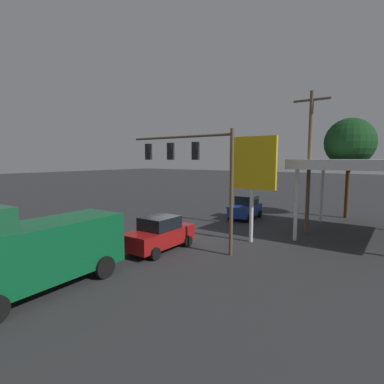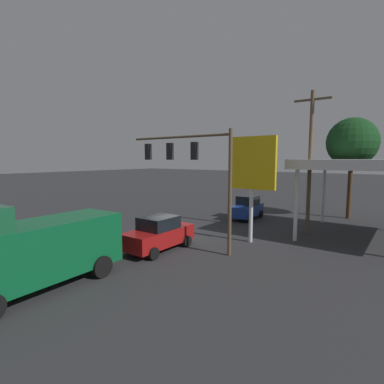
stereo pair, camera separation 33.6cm
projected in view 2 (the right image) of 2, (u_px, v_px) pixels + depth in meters
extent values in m
plane|color=#2D2D30|center=(174.00, 239.00, 19.40)|extent=(200.00, 200.00, 0.00)
cylinder|color=brown|center=(230.00, 193.00, 15.69)|extent=(0.20, 0.20, 6.72)
cylinder|color=brown|center=(178.00, 137.00, 17.43)|extent=(7.00, 0.14, 0.14)
cube|color=black|center=(194.00, 151.00, 16.81)|extent=(0.36, 0.28, 1.00)
sphere|color=#360505|center=(196.00, 146.00, 16.92)|extent=(0.22, 0.22, 0.22)
sphere|color=yellow|center=(196.00, 151.00, 16.96)|extent=(0.22, 0.22, 0.22)
sphere|color=black|center=(196.00, 156.00, 16.99)|extent=(0.22, 0.22, 0.22)
cube|color=black|center=(170.00, 151.00, 17.89)|extent=(0.36, 0.28, 1.00)
sphere|color=#360505|center=(172.00, 146.00, 18.01)|extent=(0.22, 0.22, 0.22)
sphere|color=yellow|center=(172.00, 151.00, 18.04)|extent=(0.22, 0.22, 0.22)
sphere|color=black|center=(172.00, 156.00, 18.07)|extent=(0.22, 0.22, 0.22)
cube|color=black|center=(148.00, 152.00, 18.97)|extent=(0.36, 0.28, 1.00)
sphere|color=#360505|center=(150.00, 147.00, 19.09)|extent=(0.22, 0.22, 0.22)
sphere|color=yellow|center=(150.00, 152.00, 19.12)|extent=(0.22, 0.22, 0.22)
sphere|color=black|center=(150.00, 157.00, 19.15)|extent=(0.22, 0.22, 0.22)
cylinder|color=brown|center=(310.00, 164.00, 20.27)|extent=(0.26, 0.26, 9.66)
cube|color=brown|center=(313.00, 100.00, 19.80)|extent=(2.40, 0.14, 0.14)
cylinder|color=silver|center=(324.00, 195.00, 24.24)|extent=(0.24, 0.24, 4.52)
cylinder|color=silver|center=(296.00, 205.00, 18.68)|extent=(0.24, 0.24, 4.52)
cylinder|color=silver|center=(251.00, 190.00, 18.31)|extent=(0.24, 0.24, 6.51)
cube|color=yellow|center=(252.00, 163.00, 18.13)|extent=(3.01, 0.24, 3.19)
cube|color=black|center=(253.00, 163.00, 18.23)|extent=(2.11, 0.04, 1.12)
cube|color=maroon|center=(159.00, 236.00, 16.94)|extent=(1.87, 4.43, 0.90)
cube|color=black|center=(159.00, 223.00, 16.85)|extent=(1.69, 2.03, 0.70)
cylinder|color=black|center=(153.00, 254.00, 15.31)|extent=(0.23, 0.66, 0.66)
cylinder|color=black|center=(129.00, 247.00, 16.37)|extent=(0.23, 0.66, 0.66)
cylinder|color=black|center=(187.00, 241.00, 17.61)|extent=(0.23, 0.66, 0.66)
cylinder|color=black|center=(163.00, 236.00, 18.68)|extent=(0.23, 0.66, 0.66)
cube|color=navy|center=(246.00, 210.00, 25.75)|extent=(1.93, 3.90, 0.90)
cube|color=black|center=(248.00, 200.00, 25.90)|extent=(1.67, 1.79, 0.76)
cylinder|color=black|center=(250.00, 219.00, 24.30)|extent=(0.26, 0.63, 0.62)
cylinder|color=black|center=(231.00, 216.00, 25.24)|extent=(0.26, 0.63, 0.62)
cylinder|color=black|center=(261.00, 214.00, 26.35)|extent=(0.26, 0.63, 0.62)
cylinder|color=black|center=(243.00, 212.00, 27.30)|extent=(0.26, 0.63, 0.62)
cube|color=#0C592D|center=(36.00, 251.00, 11.74)|extent=(2.64, 6.91, 2.20)
cylinder|color=black|center=(102.00, 267.00, 13.03)|extent=(0.27, 0.97, 0.96)
cylinder|color=black|center=(70.00, 257.00, 14.33)|extent=(0.27, 0.97, 0.96)
cylinder|color=#4C331E|center=(350.00, 189.00, 25.77)|extent=(0.36, 0.36, 5.09)
sphere|color=#143D19|center=(352.00, 142.00, 25.32)|extent=(4.14, 4.14, 4.14)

